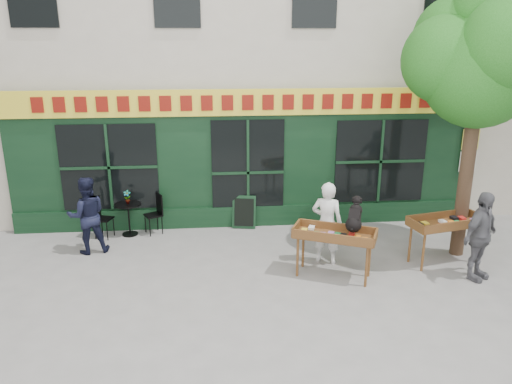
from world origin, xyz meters
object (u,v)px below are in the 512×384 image
Objects in this scene: man_left at (87,215)px; book_cart_right at (446,224)px; man_right at (480,236)px; bistro_table at (128,213)px; dog at (355,214)px; woman at (327,223)px; book_cart_center at (335,237)px.

book_cart_right is at bearing 154.35° from man_left.
man_right is 7.46m from bistro_table.
dog is 0.35× the size of man_right.
woman is 5.00m from man_left.
man_right reaches higher than dog.
dog reaches higher than book_cart_right.
dog is at bearing -29.16° from bistro_table.
man_left is (-7.30, 1.17, 0.01)m from book_cart_right.
man_left is (-4.91, 1.59, 0.01)m from book_cart_center.
dog is at bearing -179.81° from book_cart_right.
book_cart_center is 0.95× the size of woman.
book_cart_right is (2.39, -0.23, -0.03)m from woman.
woman reaches higher than man_left.
book_cart_right is 6.92m from bistro_table.
man_right is at bearing -81.03° from book_cart_right.
bistro_table is (-4.21, 1.84, -0.31)m from woman.
dog reaches higher than book_cart_center.
book_cart_center is 4.90m from bistro_table.
man_left reaches higher than dog.
woman is 0.99× the size of man_right.
dog is at bearing 140.35° from man_right.
bistro_table is (-6.90, 2.82, -0.32)m from man_right.
woman reaches higher than book_cart_center.
dog is 5.28m from bistro_table.
book_cart_center is 2.13× the size of bistro_table.
bistro_table is (-4.21, 2.49, -0.28)m from book_cart_center.
book_cart_center is at bearing 145.50° from man_left.
woman reaches higher than book_cart_right.
man_left is (-0.70, -0.90, 0.29)m from bistro_table.
man_left reaches higher than book_cart_center.
book_cart_center reaches higher than bistro_table.
book_cart_right is (2.39, 0.42, 0.00)m from book_cart_center.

